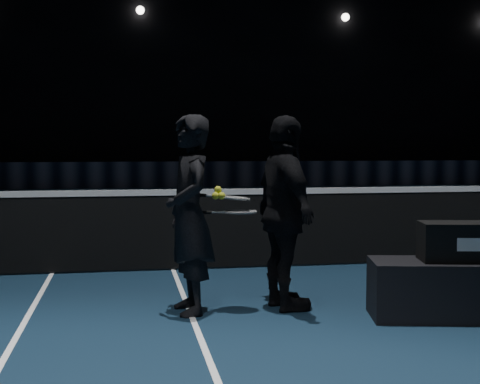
% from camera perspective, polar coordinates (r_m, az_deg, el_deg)
% --- Properties ---
extents(wall_back, '(30.00, 0.00, 30.00)m').
position_cam_1_polar(wall_back, '(26.44, 0.40, 11.69)').
color(wall_back, black).
rests_on(wall_back, ground).
extents(sponsor_backdrop, '(22.00, 0.15, 0.90)m').
position_cam_1_polar(sponsor_backdrop, '(23.76, 1.47, 1.56)').
color(sponsor_backdrop, black).
rests_on(sponsor_backdrop, floor).
extents(fixtures_far, '(20.00, 0.30, 0.30)m').
position_cam_1_polar(fixtures_far, '(26.49, 0.48, 14.97)').
color(fixtures_far, white).
rests_on(fixtures_far, wall_back).
extents(player_bench, '(1.71, 0.87, 0.49)m').
position_cam_1_polar(player_bench, '(6.02, 18.91, -7.88)').
color(player_bench, black).
rests_on(player_bench, floor).
extents(racket_bag, '(0.87, 0.51, 0.33)m').
position_cam_1_polar(racket_bag, '(5.95, 19.00, -4.03)').
color(racket_bag, black).
rests_on(racket_bag, player_bench).
extents(player_a, '(0.51, 0.69, 1.73)m').
position_cam_1_polar(player_a, '(5.81, -4.34, -1.91)').
color(player_a, black).
rests_on(player_a, floor).
extents(player_b, '(0.58, 1.07, 1.73)m').
position_cam_1_polar(player_b, '(5.94, 3.87, -1.78)').
color(player_b, black).
rests_on(player_b, floor).
extents(racket_lower, '(0.68, 0.23, 0.03)m').
position_cam_1_polar(racket_lower, '(5.86, 0.05, -1.71)').
color(racket_lower, black).
rests_on(racket_lower, player_a).
extents(racket_upper, '(0.69, 0.26, 0.10)m').
position_cam_1_polar(racket_upper, '(5.88, -0.49, -0.51)').
color(racket_upper, black).
rests_on(racket_upper, player_b).
extents(tennis_balls, '(0.12, 0.10, 0.12)m').
position_cam_1_polar(tennis_balls, '(5.83, -1.85, -0.17)').
color(tennis_balls, gold).
rests_on(tennis_balls, racket_upper).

